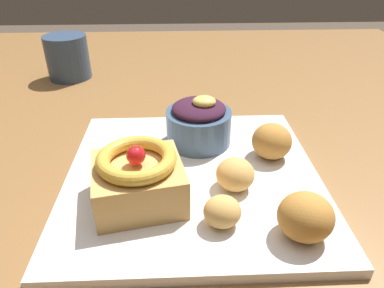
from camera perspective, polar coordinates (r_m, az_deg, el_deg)
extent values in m
cube|color=brown|center=(0.59, -5.26, 2.70)|extent=(1.30, 1.14, 0.04)
cylinder|color=brown|center=(1.30, 21.81, -1.15)|extent=(0.07, 0.07, 0.69)
cube|color=white|center=(0.43, 0.12, -5.27)|extent=(0.30, 0.30, 0.01)
cube|color=tan|center=(0.38, -8.52, -6.22)|extent=(0.11, 0.10, 0.05)
torus|color=gold|center=(0.36, -8.88, -2.43)|extent=(0.09, 0.09, 0.01)
sphere|color=red|center=(0.36, -8.94, -1.79)|extent=(0.02, 0.02, 0.02)
cylinder|color=#3D5675|center=(0.48, 1.06, 2.74)|extent=(0.09, 0.09, 0.05)
ellipsoid|color=#38192D|center=(0.46, 1.09, 5.65)|extent=(0.07, 0.07, 0.02)
ellipsoid|color=#EAD666|center=(0.46, 1.96, 6.80)|extent=(0.03, 0.03, 0.01)
ellipsoid|color=#BC7F38|center=(0.45, 12.61, 0.45)|extent=(0.05, 0.05, 0.04)
ellipsoid|color=#BC7F38|center=(0.35, 17.68, -11.00)|extent=(0.05, 0.05, 0.05)
ellipsoid|color=tan|center=(0.35, 4.86, -10.70)|extent=(0.04, 0.03, 0.03)
ellipsoid|color=tan|center=(0.40, 6.91, -4.81)|extent=(0.04, 0.04, 0.04)
cylinder|color=#334766|center=(0.77, -19.24, 12.96)|extent=(0.08, 0.08, 0.08)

